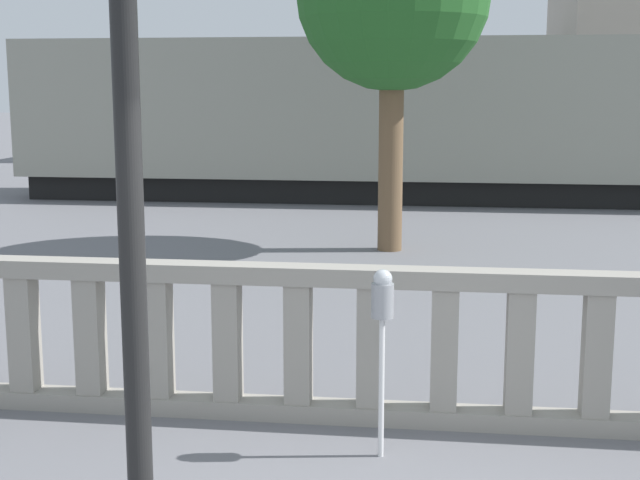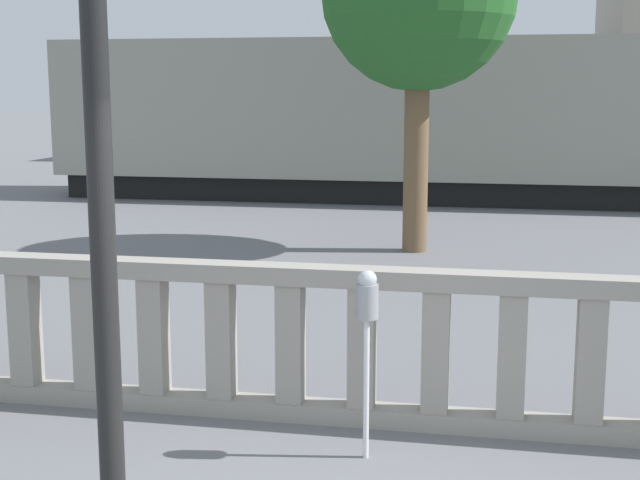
{
  "view_description": "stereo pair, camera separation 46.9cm",
  "coord_description": "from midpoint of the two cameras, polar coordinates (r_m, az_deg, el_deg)",
  "views": [
    {
      "loc": [
        0.19,
        -3.61,
        2.56
      ],
      "look_at": [
        -0.8,
        3.92,
        1.24
      ],
      "focal_mm": 50.0,
      "sensor_mm": 36.0,
      "label": 1
    },
    {
      "loc": [
        0.65,
        -3.54,
        2.56
      ],
      "look_at": [
        -0.8,
        3.92,
        1.24
      ],
      "focal_mm": 50.0,
      "sensor_mm": 36.0,
      "label": 2
    }
  ],
  "objects": [
    {
      "name": "train_near",
      "position": [
        20.3,
        14.95,
        7.6
      ],
      "size": [
        21.68,
        2.68,
        4.19
      ],
      "color": "black",
      "rests_on": "ground"
    },
    {
      "name": "balustrade",
      "position": [
        6.8,
        7.04,
        -6.93
      ],
      "size": [
        12.51,
        0.24,
        1.22
      ],
      "color": "gray",
      "rests_on": "ground"
    },
    {
      "name": "train_far",
      "position": [
        30.51,
        7.74,
        8.85
      ],
      "size": [
        19.06,
        3.03,
        4.59
      ],
      "color": "black",
      "rests_on": "ground"
    },
    {
      "name": "parking_meter",
      "position": [
        6.08,
        5.24,
        -4.57
      ],
      "size": [
        0.15,
        0.15,
        1.34
      ],
      "color": "silver",
      "rests_on": "ground"
    },
    {
      "name": "lamppost",
      "position": [
        4.9,
        -11.48,
        10.17
      ],
      "size": [
        0.32,
        0.32,
        5.09
      ],
      "color": "black",
      "rests_on": "ground"
    }
  ]
}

